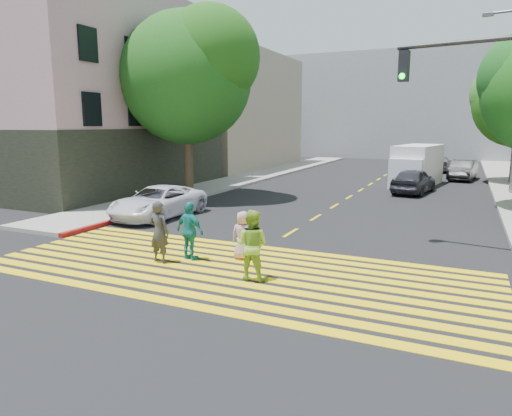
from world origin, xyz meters
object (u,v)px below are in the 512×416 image
Objects in this scene: pedestrian_extra at (190,231)px; traffic_signal at (509,109)px; white_sedan at (158,202)px; pedestrian_child at (243,235)px; pedestrian_man at (159,232)px; pedestrian_woman at (252,245)px; dark_car_near at (414,181)px; white_van at (416,167)px; dark_car_parked at (463,170)px; silver_car at (439,164)px; tree_left at (188,71)px.

pedestrian_extra is 0.26× the size of traffic_signal.
white_sedan is 13.03m from traffic_signal.
pedestrian_man is at bearing 24.98° from pedestrian_child.
traffic_signal is (5.64, 4.75, 3.36)m from pedestrian_woman.
white_van is (-0.23, 3.48, 0.50)m from dark_car_near.
dark_car_parked is (6.88, 24.34, -0.15)m from pedestrian_extra.
white_van is 16.48m from traffic_signal.
white_sedan is (-4.56, 4.67, -0.19)m from pedestrian_extra.
dark_car_near is 0.64× the size of traffic_signal.
dark_car_near is 0.74× the size of white_van.
pedestrian_child is 0.33× the size of dark_car_parked.
pedestrian_woman is at bearing 92.55° from dark_car_near.
silver_car is at bearing -83.02° from dark_car_near.
pedestrian_man is 0.40× the size of silver_car.
white_sedan is at bearing 68.82° from silver_car.
pedestrian_child is 19.27m from white_van.
pedestrian_child is at bearing -58.10° from pedestrian_woman.
traffic_signal is at bearing -141.46° from pedestrian_woman.
dark_car_near is (10.66, 6.42, -5.81)m from tree_left.
pedestrian_woman is at bearing 116.46° from pedestrian_child.
pedestrian_extra is 0.40× the size of dark_car_near.
dark_car_near reaches higher than dark_car_parked.
silver_car is (11.30, 20.31, -5.88)m from tree_left.
dark_car_near is at bearing -108.21° from pedestrian_child.
white_sedan is at bearing -174.33° from traffic_signal.
silver_car is (9.61, 25.47, -0.01)m from white_sedan.
pedestrian_woman reaches higher than silver_car.
pedestrian_man is at bearing 78.98° from silver_car.
silver_car is 1.04× the size of dark_car_parked.
dark_car_parked is (7.52, 24.90, -0.18)m from pedestrian_man.
dark_car_parked is at bearing 47.89° from tree_left.
dark_car_near is (4.41, 16.24, -0.13)m from pedestrian_extra.
pedestrian_woman is 25.54m from dark_car_parked.
dark_car_parked is 20.71m from traffic_signal.
white_van reaches higher than dark_car_near.
pedestrian_woman reaches higher than pedestrian_child.
tree_left reaches higher than pedestrian_man.
white_van reaches higher than dark_car_parked.
tree_left is 5.55× the size of pedestrian_man.
white_sedan is (-5.90, 3.99, -0.05)m from pedestrian_child.
silver_car is (5.70, 30.70, -0.24)m from pedestrian_man.
pedestrian_child is 0.21× the size of traffic_signal.
white_van is (-2.69, -4.61, 0.52)m from dark_car_parked.
tree_left is 1.71× the size of white_van.
dark_car_near reaches higher than white_sedan.
traffic_signal is at bearing -147.61° from pedestrian_man.
white_van is at bearing -112.88° from dark_car_parked.
pedestrian_child is at bearing 82.30° from silver_car.
dark_car_near reaches higher than silver_car.
white_sedan is at bearing -40.05° from pedestrian_woman.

